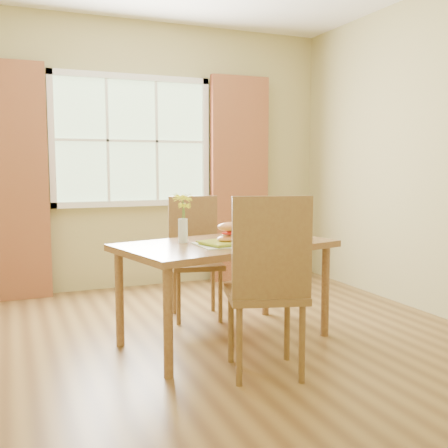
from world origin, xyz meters
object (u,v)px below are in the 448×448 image
chair_near (268,279)px  flower_vase (183,213)px  croissant_sandwich (230,232)px  dining_table (225,253)px  water_glass (260,232)px  chair_far (195,251)px

chair_near → flower_vase: chair_near is taller
croissant_sandwich → flower_vase: bearing=133.0°
chair_near → croissant_sandwich: bearing=105.0°
dining_table → water_glass: size_ratio=12.57×
flower_vase → dining_table: bearing=-19.3°
chair_far → water_glass: 0.79m
dining_table → flower_vase: 0.41m
dining_table → flower_vase: flower_vase is taller
croissant_sandwich → flower_vase: flower_vase is taller
chair_near → flower_vase: bearing=123.2°
dining_table → chair_far: chair_far is taller
croissant_sandwich → chair_near: bearing=-98.0°
croissant_sandwich → water_glass: size_ratio=1.55×
dining_table → chair_near: chair_near is taller
chair_far → flower_vase: size_ratio=2.89×
chair_far → croissant_sandwich: chair_far is taller
croissant_sandwich → flower_vase: (-0.26, 0.22, 0.12)m
water_glass → chair_near: bearing=-112.8°
dining_table → flower_vase: (-0.28, 0.10, 0.28)m
chair_far → water_glass: size_ratio=7.76×
dining_table → chair_near: bearing=-105.3°
chair_near → flower_vase: size_ratio=3.15×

